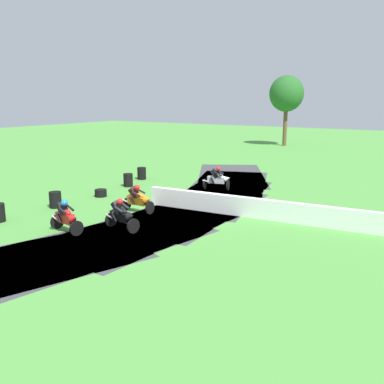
% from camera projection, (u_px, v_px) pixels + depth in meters
% --- Properties ---
extents(ground_plane, '(120.00, 120.00, 0.00)m').
position_uv_depth(ground_plane, '(195.00, 209.00, 20.64)').
color(ground_plane, '#4C933D').
extents(track_asphalt, '(9.69, 29.54, 0.01)m').
position_uv_depth(track_asphalt, '(177.00, 207.00, 21.09)').
color(track_asphalt, '#3D3D42').
rests_on(track_asphalt, ground).
extents(safety_barrier, '(16.63, 1.45, 0.90)m').
position_uv_depth(safety_barrier, '(320.00, 216.00, 17.82)').
color(safety_barrier, white).
rests_on(safety_barrier, ground).
extents(motorcycle_lead_red, '(1.71, 0.91, 1.42)m').
position_uv_depth(motorcycle_lead_red, '(66.00, 217.00, 16.96)').
color(motorcycle_lead_red, black).
rests_on(motorcycle_lead_red, ground).
extents(motorcycle_chase_black, '(1.71, 0.93, 1.43)m').
position_uv_depth(motorcycle_chase_black, '(122.00, 215.00, 17.24)').
color(motorcycle_chase_black, black).
rests_on(motorcycle_chase_black, ground).
extents(motorcycle_trailing_orange, '(1.68, 0.76, 1.43)m').
position_uv_depth(motorcycle_trailing_orange, '(138.00, 199.00, 19.97)').
color(motorcycle_trailing_orange, black).
rests_on(motorcycle_trailing_orange, ground).
extents(motorcycle_fourth_white, '(1.70, 1.04, 1.42)m').
position_uv_depth(motorcycle_fourth_white, '(217.00, 179.00, 24.95)').
color(motorcycle_fourth_white, black).
rests_on(motorcycle_fourth_white, ground).
extents(tire_stack_mid_a, '(0.58, 0.58, 0.80)m').
position_uv_depth(tire_stack_mid_a, '(55.00, 200.00, 20.92)').
color(tire_stack_mid_a, black).
rests_on(tire_stack_mid_a, ground).
extents(tire_stack_mid_b, '(0.65, 0.65, 0.40)m').
position_uv_depth(tire_stack_mid_b, '(101.00, 193.00, 23.31)').
color(tire_stack_mid_b, black).
rests_on(tire_stack_mid_b, ground).
extents(tire_stack_far, '(0.57, 0.57, 0.80)m').
position_uv_depth(tire_stack_far, '(128.00, 180.00, 25.92)').
color(tire_stack_far, black).
rests_on(tire_stack_far, ground).
extents(tire_stack_extra_a, '(0.58, 0.58, 0.80)m').
position_uv_depth(tire_stack_extra_a, '(142.00, 173.00, 28.22)').
color(tire_stack_extra_a, black).
rests_on(tire_stack_extra_a, ground).
extents(tree_far_left, '(3.78, 3.78, 7.75)m').
position_uv_depth(tree_far_left, '(287.00, 94.00, 47.08)').
color(tree_far_left, brown).
rests_on(tree_far_left, ground).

